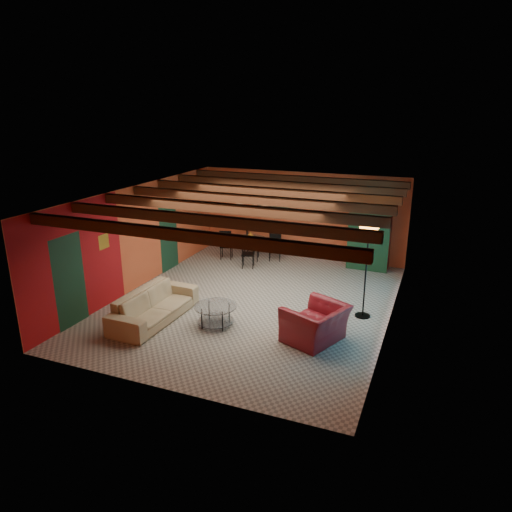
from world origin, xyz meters
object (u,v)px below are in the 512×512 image
at_px(sofa, 154,305).
at_px(armchair, 316,324).
at_px(dining_table, 251,245).
at_px(potted_plant, 373,193).
at_px(coffee_table, 216,315).
at_px(vase, 250,227).
at_px(floor_lamp, 366,273).
at_px(armoire, 370,235).

distance_m(sofa, armchair, 3.66).
height_order(dining_table, potted_plant, potted_plant).
height_order(coffee_table, vase, vase).
relative_size(floor_lamp, vase, 11.04).
bearing_deg(sofa, coffee_table, -78.59).
xyz_separation_m(potted_plant, vase, (-3.55, -0.59, -1.20)).
bearing_deg(coffee_table, armoire, 64.27).
distance_m(coffee_table, armoire, 5.79).
xyz_separation_m(armchair, vase, (-3.29, 4.45, 0.67)).
xyz_separation_m(armoire, floor_lamp, (0.45, -3.48, 0.05)).
relative_size(coffee_table, vase, 4.89).
height_order(coffee_table, floor_lamp, floor_lamp).
bearing_deg(dining_table, armchair, -53.56).
height_order(floor_lamp, potted_plant, potted_plant).
distance_m(sofa, coffee_table, 1.44).
bearing_deg(potted_plant, armoire, 0.00).
bearing_deg(floor_lamp, coffee_table, -150.22).
relative_size(armchair, floor_lamp, 0.56).
xyz_separation_m(coffee_table, potted_plant, (2.49, 5.17, 2.02)).
xyz_separation_m(coffee_table, floor_lamp, (2.94, 1.68, 0.82)).
xyz_separation_m(coffee_table, vase, (-1.06, 4.58, 0.82)).
relative_size(armchair, armoire, 0.59).
height_order(armoire, vase, armoire).
height_order(potted_plant, vase, potted_plant).
xyz_separation_m(armchair, dining_table, (-3.29, 4.45, 0.09)).
bearing_deg(floor_lamp, sofa, -156.03).
bearing_deg(potted_plant, floor_lamp, -82.64).
bearing_deg(armchair, vase, -121.40).
relative_size(dining_table, vase, 9.63).
height_order(sofa, armchair, armchair).
relative_size(coffee_table, dining_table, 0.51).
xyz_separation_m(floor_lamp, potted_plant, (-0.45, 3.48, 1.20)).
relative_size(armchair, vase, 6.22).
distance_m(coffee_table, dining_table, 4.71).
bearing_deg(vase, sofa, -94.13).
bearing_deg(armoire, vase, -169.35).
xyz_separation_m(sofa, coffee_table, (1.41, 0.25, -0.11)).
xyz_separation_m(sofa, vase, (0.35, 4.83, 0.71)).
bearing_deg(vase, floor_lamp, -35.90).
relative_size(armchair, coffee_table, 1.27).
bearing_deg(armoire, sofa, -124.49).
relative_size(floor_lamp, potted_plant, 4.57).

